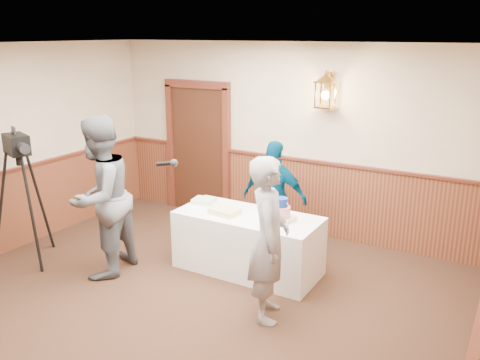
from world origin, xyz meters
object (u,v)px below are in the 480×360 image
(interviewer, at_px, (100,198))
(tiered_cake, at_px, (281,212))
(tv_camera_rig, at_px, (24,206))
(display_table, at_px, (248,243))
(sheet_cake_yellow, at_px, (225,211))
(sheet_cake_green, at_px, (204,201))
(assistant_p, at_px, (275,198))
(baker, at_px, (269,239))

(interviewer, bearing_deg, tiered_cake, 107.92)
(tiered_cake, bearing_deg, tv_camera_rig, -158.98)
(interviewer, bearing_deg, display_table, 114.10)
(sheet_cake_yellow, height_order, sheet_cake_green, sheet_cake_yellow)
(display_table, height_order, interviewer, interviewer)
(tiered_cake, xyz_separation_m, assistant_p, (-0.42, 0.69, -0.09))
(sheet_cake_green, distance_m, interviewer, 1.34)
(assistant_p, bearing_deg, display_table, 84.25)
(sheet_cake_green, relative_size, baker, 0.16)
(interviewer, height_order, tv_camera_rig, interviewer)
(sheet_cake_yellow, bearing_deg, baker, -36.71)
(tv_camera_rig, bearing_deg, tiered_cake, 41.85)
(sheet_cake_green, xyz_separation_m, baker, (1.43, -0.94, 0.10))
(display_table, distance_m, baker, 1.21)
(tv_camera_rig, bearing_deg, interviewer, 32.60)
(sheet_cake_yellow, distance_m, assistant_p, 0.86)
(display_table, xyz_separation_m, sheet_cake_yellow, (-0.27, -0.12, 0.41))
(baker, xyz_separation_m, tv_camera_rig, (-3.37, -0.35, -0.12))
(sheet_cake_green, height_order, interviewer, interviewer)
(tv_camera_rig, bearing_deg, sheet_cake_yellow, 45.05)
(interviewer, bearing_deg, baker, 84.83)
(baker, bearing_deg, tiered_cake, -7.13)
(sheet_cake_yellow, bearing_deg, tv_camera_rig, -155.78)
(interviewer, height_order, assistant_p, interviewer)
(tiered_cake, relative_size, tv_camera_rig, 0.20)
(display_table, height_order, assistant_p, assistant_p)
(interviewer, bearing_deg, sheet_cake_yellow, 115.75)
(sheet_cake_green, bearing_deg, assistant_p, 38.52)
(assistant_p, distance_m, tv_camera_rig, 3.28)
(tiered_cake, xyz_separation_m, baker, (0.27, -0.85, 0.02))
(interviewer, bearing_deg, tv_camera_rig, -86.22)
(display_table, height_order, sheet_cake_green, sheet_cake_green)
(interviewer, bearing_deg, assistant_p, 128.73)
(tiered_cake, xyz_separation_m, sheet_cake_yellow, (-0.71, -0.12, -0.08))
(display_table, bearing_deg, baker, -49.90)
(sheet_cake_green, bearing_deg, tiered_cake, -4.62)
(sheet_cake_green, bearing_deg, display_table, -7.57)
(baker, height_order, assistant_p, baker)
(sheet_cake_green, height_order, tv_camera_rig, tv_camera_rig)
(display_table, height_order, tiered_cake, tiered_cake)
(sheet_cake_yellow, height_order, assistant_p, assistant_p)
(assistant_p, bearing_deg, sheet_cake_yellow, 66.45)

